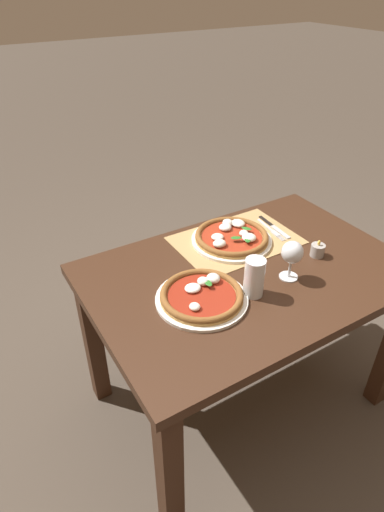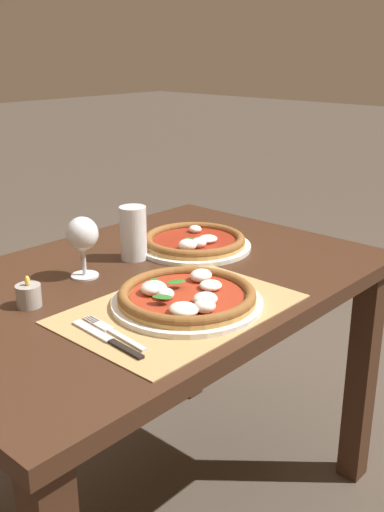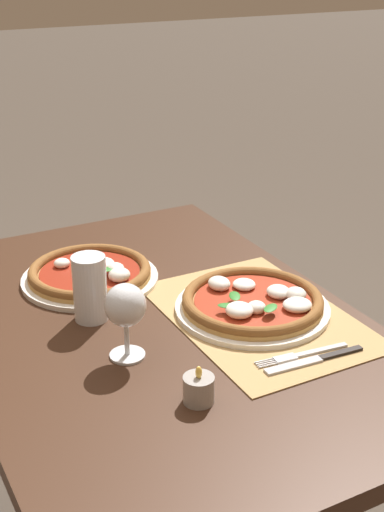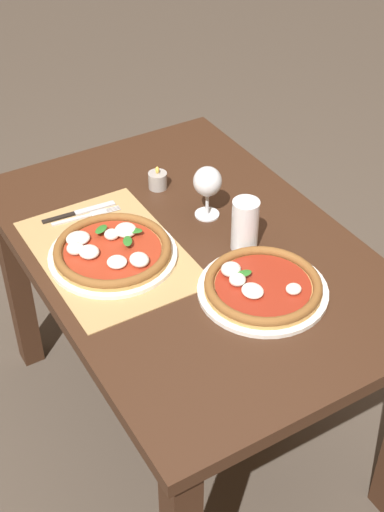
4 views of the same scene
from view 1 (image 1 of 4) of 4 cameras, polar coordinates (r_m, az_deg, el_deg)
The scene contains 10 objects.
ground_plane at distance 2.17m, azimuth 6.04°, elevation -17.90°, with size 24.00×24.00×0.00m, color #473D33.
dining_table at distance 1.72m, azimuth 7.28°, elevation -4.99°, with size 1.22×0.82×0.74m.
paper_placemat at distance 1.82m, azimuth 5.88°, elevation 2.11°, with size 0.51×0.35×0.00m, color #A88451.
pizza_near at distance 1.80m, azimuth 5.32°, elevation 2.54°, with size 0.34×0.34×0.05m.
pizza_far at distance 1.49m, azimuth 1.30°, elevation -5.32°, with size 0.32×0.32×0.05m.
wine_glass at distance 1.58m, azimuth 13.20°, elevation 0.28°, with size 0.08×0.08×0.16m.
pint_glass at distance 1.50m, azimuth 8.29°, elevation -2.92°, with size 0.07×0.07×0.15m.
fork at distance 1.91m, azimuth 10.47°, elevation 3.46°, with size 0.04×0.20×0.00m.
knife at distance 1.93m, azimuth 10.87°, elevation 3.81°, with size 0.03×0.22×0.01m.
votive_candle at distance 1.78m, azimuth 16.39°, elevation 0.70°, with size 0.06×0.06×0.07m.
Camera 1 is at (0.87, 1.02, 1.71)m, focal length 30.00 mm.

